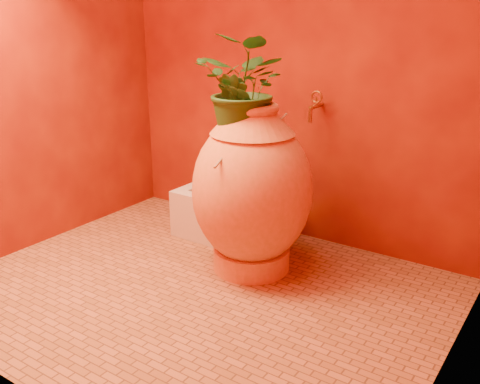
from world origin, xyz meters
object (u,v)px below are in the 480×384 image
Objects in this scene: stone_basin at (231,215)px; amphora at (252,190)px; wine_bottle_c at (211,197)px; wall_tap at (315,105)px; wine_bottle_a at (216,194)px; wine_bottle_b at (218,187)px.

amphora is at bearing -40.40° from stone_basin.
wine_bottle_c is 1.64× the size of wall_tap.
wine_bottle_a is at bearing -155.32° from wall_tap.
amphora reaches higher than wine_bottle_b.
wine_bottle_a reaches higher than wine_bottle_b.
amphora reaches higher than wine_bottle_c.
wall_tap is (0.12, 0.51, 0.42)m from amphora.
amphora is at bearing -102.77° from wall_tap.
wine_bottle_b is at bearing 113.03° from wine_bottle_c.
wine_bottle_a reaches higher than wine_bottle_c.
wine_bottle_a is 0.85m from wall_tap.
stone_basin is at bearing 139.60° from amphora.
amphora is 0.67m from wall_tap.
wall_tap reaches higher than wine_bottle_c.
wall_tap reaches higher than wine_bottle_b.
amphora is 0.58m from stone_basin.
amphora is 1.44× the size of stone_basin.
amphora is at bearing -26.22° from wine_bottle_c.
wine_bottle_a is 1.20× the size of wine_bottle_c.
wine_bottle_b reaches higher than stone_basin.
wine_bottle_b is 1.06× the size of wine_bottle_c.
wine_bottle_b is at bearing -171.74° from wall_tap.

